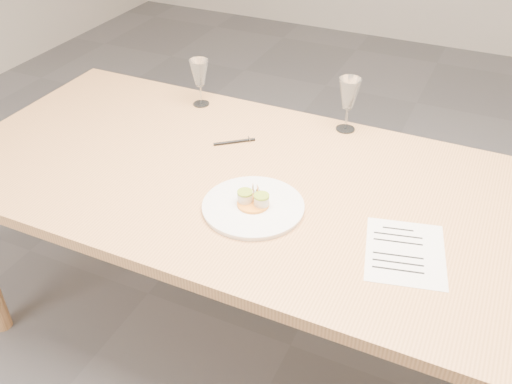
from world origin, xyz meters
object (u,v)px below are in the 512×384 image
at_px(dining_table, 298,207).
at_px(wine_glass_1, 349,95).
at_px(recipe_sheet, 405,252).
at_px(wine_glass_0, 199,74).
at_px(ballpoint_pen, 235,142).
at_px(dinner_plate, 253,206).

xyz_separation_m(dining_table, wine_glass_1, (0.01, 0.44, 0.21)).
distance_m(recipe_sheet, wine_glass_0, 1.10).
xyz_separation_m(ballpoint_pen, wine_glass_1, (0.33, 0.26, 0.14)).
bearing_deg(wine_glass_0, wine_glass_1, 4.48).
height_order(dinner_plate, ballpoint_pen, dinner_plate).
height_order(wine_glass_0, wine_glass_1, wine_glass_1).
bearing_deg(ballpoint_pen, wine_glass_0, 101.10).
height_order(dining_table, recipe_sheet, recipe_sheet).
bearing_deg(wine_glass_0, dining_table, -34.26).
relative_size(recipe_sheet, wine_glass_1, 1.55).
bearing_deg(dinner_plate, wine_glass_0, 131.86).
bearing_deg(wine_glass_1, dinner_plate, -99.80).
bearing_deg(recipe_sheet, dining_table, 144.06).
bearing_deg(wine_glass_0, recipe_sheet, -29.93).
relative_size(recipe_sheet, wine_glass_0, 1.68).
xyz_separation_m(wine_glass_0, wine_glass_1, (0.59, 0.05, 0.01)).
xyz_separation_m(recipe_sheet, wine_glass_0, (-0.95, 0.55, 0.13)).
distance_m(recipe_sheet, ballpoint_pen, 0.76).
bearing_deg(recipe_sheet, wine_glass_1, 107.80).
bearing_deg(dinner_plate, recipe_sheet, -0.30).
relative_size(dining_table, dinner_plate, 7.75).
height_order(recipe_sheet, wine_glass_0, wine_glass_0).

